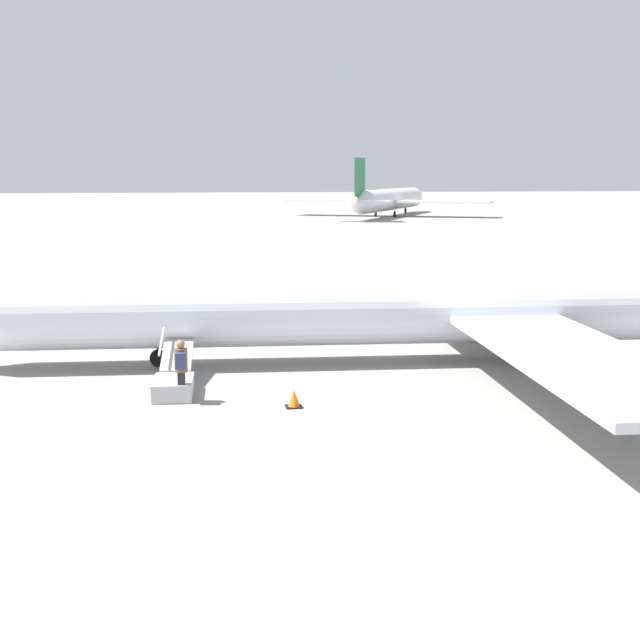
{
  "coord_description": "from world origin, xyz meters",
  "views": [
    {
      "loc": [
        9.5,
        28.1,
        6.15
      ],
      "look_at": [
        4.52,
        0.37,
        1.57
      ],
      "focal_mm": 50.0,
      "sensor_mm": 36.0,
      "label": 1
    }
  ],
  "objects": [
    {
      "name": "traffic_cone_near_stairs",
      "position": [
        6.09,
        5.11,
        0.22
      ],
      "size": [
        0.44,
        0.44,
        0.48
      ],
      "color": "black",
      "rests_on": "ground"
    },
    {
      "name": "ground_plane",
      "position": [
        0.0,
        0.0,
        0.0
      ],
      "size": [
        600.0,
        600.0,
        0.0
      ],
      "primitive_type": "plane",
      "color": "gray"
    },
    {
      "name": "airplane_main",
      "position": [
        -0.92,
        0.07,
        1.76
      ],
      "size": [
        35.31,
        27.53,
        5.91
      ],
      "rotation": [
        0.0,
        0.0,
        -0.08
      ],
      "color": "silver",
      "rests_on": "ground"
    },
    {
      "name": "passenger",
      "position": [
        9.04,
        4.05,
        1.0
      ],
      "size": [
        0.36,
        0.55,
        1.74
      ],
      "rotation": [
        0.0,
        0.0,
        -1.65
      ],
      "color": "#23232D",
      "rests_on": "ground"
    },
    {
      "name": "boarding_stairs",
      "position": [
        9.23,
        2.93,
        0.36
      ],
      "size": [
        1.32,
        4.08,
        1.54
      ],
      "rotation": [
        0.0,
        0.0,
        -1.65
      ],
      "color": "#B2B2B7",
      "rests_on": "ground"
    },
    {
      "name": "airplane_taxiing_distant",
      "position": [
        -25.12,
        -104.8,
        2.53
      ],
      "size": [
        30.01,
        37.81,
        8.49
      ],
      "rotation": [
        0.0,
        0.0,
        4.22
      ],
      "color": "silver",
      "rests_on": "ground"
    }
  ]
}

